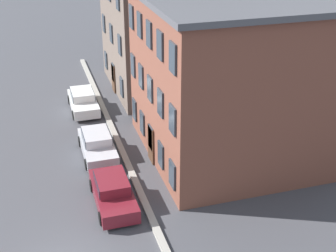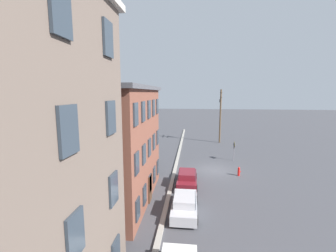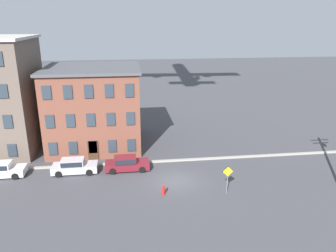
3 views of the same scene
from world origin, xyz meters
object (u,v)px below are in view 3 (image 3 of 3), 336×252
car_white (1,169)px  car_silver (74,166)px  caution_sign (228,175)px  fire_hydrant (163,190)px  car_maroon (127,163)px

car_white → car_silver: 6.92m
caution_sign → fire_hydrant: caution_sign is taller
car_white → fire_hydrant: 16.18m
fire_hydrant → car_maroon: bearing=119.5°
car_maroon → caution_sign: bearing=-34.2°
car_silver → car_maroon: 5.16m
car_white → caution_sign: size_ratio=1.69×
car_silver → caution_sign: (13.80, -5.92, 0.99)m
car_silver → car_maroon: size_ratio=1.00×
car_white → caution_sign: caution_sign is taller
car_silver → car_maroon: (5.16, -0.05, 0.00)m
fire_hydrant → car_silver: bearing=146.3°
caution_sign → car_maroon: bearing=145.8°
car_silver → caution_sign: size_ratio=1.69×
car_silver → fire_hydrant: car_silver is taller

